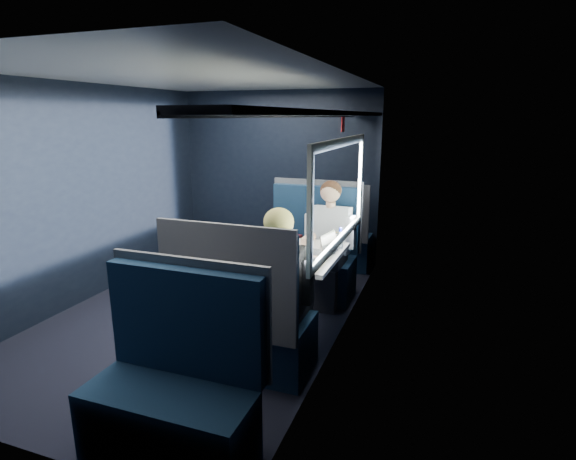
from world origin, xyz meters
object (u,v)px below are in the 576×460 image
(seat_row_front, at_px, (331,238))
(man, at_px, (328,238))
(table, at_px, (302,261))
(seat_bay_far, at_px, (243,324))
(seat_bay_near, at_px, (309,257))
(laptop, at_px, (323,250))
(bottle_small, at_px, (340,239))
(cup, at_px, (337,240))
(woman, at_px, (281,282))
(seat_row_back, at_px, (175,391))

(seat_row_front, xyz_separation_m, man, (0.25, -1.10, 0.31))
(table, distance_m, seat_bay_far, 0.93)
(seat_bay_near, bearing_deg, table, -77.46)
(laptop, height_order, bottle_small, laptop)
(cup, bearing_deg, seat_row_front, 106.65)
(man, bearing_deg, woman, -90.00)
(seat_row_back, bearing_deg, seat_bay_near, 90.24)
(woman, distance_m, bottle_small, 1.02)
(man, relative_size, woman, 1.00)
(table, bearing_deg, seat_row_back, -95.80)
(table, height_order, seat_bay_far, seat_bay_far)
(seat_row_front, distance_m, cup, 1.52)
(woman, bearing_deg, seat_row_back, -102.93)
(table, height_order, cup, cup)
(cup, bearing_deg, seat_bay_far, -108.49)
(seat_bay_near, relative_size, laptop, 3.86)
(table, height_order, bottle_small, bottle_small)
(man, relative_size, laptop, 4.05)
(laptop, xyz_separation_m, cup, (0.04, 0.39, -0.01))
(seat_bay_far, height_order, laptop, seat_bay_far)
(table, xyz_separation_m, bottle_small, (0.29, 0.28, 0.17))
(laptop, bearing_deg, man, 100.75)
(table, height_order, seat_row_front, seat_row_front)
(woman, bearing_deg, seat_bay_far, -146.18)
(seat_bay_near, xyz_separation_m, bottle_small, (0.48, -0.59, 0.41))
(seat_row_front, bearing_deg, seat_row_back, -90.00)
(seat_bay_near, height_order, bottle_small, seat_bay_near)
(table, relative_size, seat_row_front, 0.86)
(seat_bay_far, relative_size, cup, 13.40)
(table, relative_size, laptop, 3.07)
(seat_bay_near, height_order, cup, seat_bay_near)
(table, distance_m, seat_row_back, 1.82)
(man, bearing_deg, seat_row_front, 102.83)
(seat_row_back, relative_size, laptop, 3.56)
(man, bearing_deg, bottle_small, -61.84)
(woman, bearing_deg, bottle_small, 77.39)
(laptop, bearing_deg, cup, 84.56)
(table, relative_size, woman, 0.76)
(man, bearing_deg, laptop, -79.25)
(seat_row_front, height_order, seat_row_back, same)
(seat_row_back, bearing_deg, seat_row_front, 90.00)
(seat_row_front, height_order, bottle_small, seat_row_front)
(woman, xyz_separation_m, cup, (0.17, 1.09, 0.06))
(seat_bay_far, relative_size, man, 0.95)
(seat_row_front, height_order, cup, seat_row_front)
(seat_bay_near, bearing_deg, seat_bay_far, -89.64)
(seat_row_front, relative_size, cup, 12.34)
(seat_bay_far, xyz_separation_m, laptop, (0.38, 0.87, 0.39))
(seat_bay_far, height_order, seat_row_front, seat_bay_far)
(seat_bay_near, height_order, seat_row_front, seat_bay_near)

